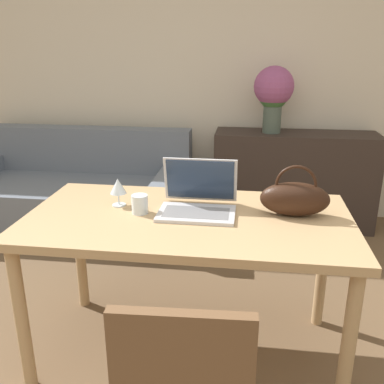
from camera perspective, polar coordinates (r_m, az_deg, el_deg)
name	(u,v)px	position (r m, az deg, el deg)	size (l,w,h in m)	color
wall_back	(224,66)	(3.96, 4.35, 16.38)	(10.00, 0.06, 2.70)	beige
dining_table	(188,233)	(2.05, -0.53, -5.48)	(1.53, 0.80, 0.77)	tan
chair	(186,383)	(1.53, -0.78, -24.09)	(0.46, 0.46, 0.85)	brown
couch	(76,195)	(3.90, -15.18, -0.36)	(1.95, 0.93, 0.82)	slate
sideboard	(293,180)	(3.84, 13.34, 1.61)	(1.37, 0.40, 0.83)	#332823
laptop	(198,197)	(2.06, 0.84, -0.71)	(0.36, 0.30, 0.24)	silver
drinking_glass	(140,204)	(2.05, -6.98, -1.61)	(0.08, 0.08, 0.09)	silver
wine_glass	(118,187)	(2.14, -9.84, 0.65)	(0.08, 0.08, 0.14)	silver
handbag	(295,198)	(2.05, 13.55, -0.81)	(0.32, 0.14, 0.25)	black
flower_vase	(274,92)	(3.66, 10.83, 12.98)	(0.33, 0.33, 0.55)	#47564C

